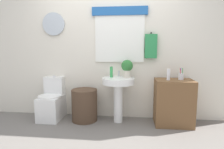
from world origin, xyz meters
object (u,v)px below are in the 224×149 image
Objects in this scene: wooden_cabinet at (173,102)px; toothbrush_cup at (181,76)px; soap_bottle at (111,72)px; laundry_hamper at (84,105)px; pedestal_sink at (118,89)px; lotion_bottle at (168,74)px; potted_plant at (127,67)px; toilet at (52,103)px.

wooden_cabinet is 3.97× the size of toothbrush_cup.
soap_bottle is at bearing 178.46° from toothbrush_cup.
toothbrush_cup reaches higher than laundry_hamper.
toothbrush_cup is (1.00, 0.02, 0.22)m from pedestal_sink.
soap_bottle is at bearing 157.38° from pedestal_sink.
pedestal_sink reaches higher than wooden_cabinet.
laundry_hamper is at bearing -173.74° from soap_bottle.
wooden_cabinet is (0.89, 0.00, -0.20)m from pedestal_sink.
lotion_bottle is 0.22m from toothbrush_cup.
toothbrush_cup reaches higher than lotion_bottle.
laundry_hamper is 0.97m from potted_plant.
soap_bottle is 0.61× the size of potted_plant.
soap_bottle is 1.12m from toothbrush_cup.
toilet is 1.18m from soap_bottle.
pedestal_sink is 4.05× the size of toothbrush_cup.
laundry_hamper is at bearing -175.21° from potted_plant.
laundry_hamper is at bearing 180.00° from pedestal_sink.
wooden_cabinet is 0.47m from lotion_bottle.
toothbrush_cup is at bearing -1.54° from soap_bottle.
toilet is 1.45m from potted_plant.
laundry_hamper is at bearing 178.32° from lotion_bottle.
lotion_bottle reaches higher than toilet.
soap_bottle is 1.01× the size of lotion_bottle.
pedestal_sink is 0.92m from wooden_cabinet.
potted_plant is at bearing 177.32° from toothbrush_cup.
potted_plant reaches higher than toothbrush_cup.
toilet reaches higher than laundry_hamper.
toilet is 4.01× the size of toothbrush_cup.
wooden_cabinet is (1.47, 0.00, 0.10)m from laundry_hamper.
toothbrush_cup is at bearing 16.26° from lotion_bottle.
lotion_bottle is at bearing -5.64° from soap_bottle.
toothbrush_cup is (2.16, -0.01, 0.50)m from toilet.
toilet is 2.06m from wooden_cabinet.
toilet is 2.55× the size of potted_plant.
laundry_hamper is 0.72× the size of pedestal_sink.
soap_bottle is 0.92m from lotion_bottle.
toilet is 1.01× the size of wooden_cabinet.
soap_bottle is 0.96× the size of toothbrush_cup.
lotion_bottle is (0.91, -0.09, -0.02)m from soap_bottle.
toothbrush_cup is at bearing 10.99° from wooden_cabinet.
laundry_hamper is 1.48m from lotion_bottle.
potted_plant reaches higher than lotion_bottle.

